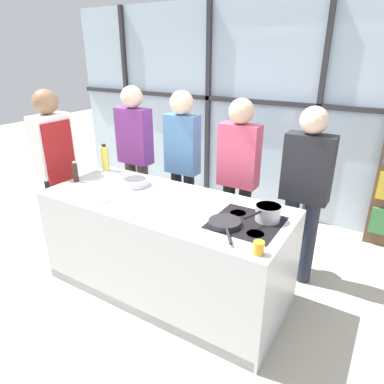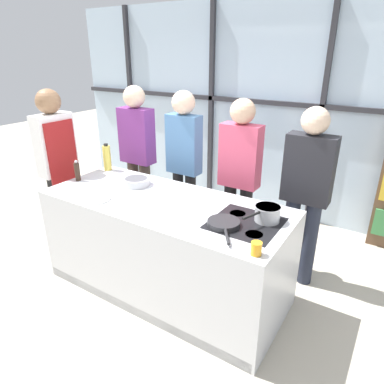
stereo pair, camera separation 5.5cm
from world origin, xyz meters
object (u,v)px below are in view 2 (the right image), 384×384
(juice_glass_near, at_px, (256,249))
(oil_bottle, at_px, (107,158))
(spectator_far_right, at_px, (306,188))
(mixing_bowl, at_px, (136,181))
(white_plate, at_px, (96,199))
(spectator_center_left, at_px, (184,158))
(spectator_center_right, at_px, (239,172))
(pepper_grinder, at_px, (77,171))
(spectator_far_left, at_px, (138,151))
(saucepan, at_px, (267,213))
(chef, at_px, (58,161))
(frying_pan, at_px, (224,223))

(juice_glass_near, bearing_deg, oil_bottle, 160.87)
(spectator_far_right, bearing_deg, mixing_bowl, 24.56)
(spectator_far_right, height_order, white_plate, spectator_far_right)
(spectator_center_left, xyz_separation_m, spectator_center_right, (0.68, 0.00, -0.04))
(spectator_center_right, bearing_deg, pepper_grinder, 33.04)
(spectator_far_left, xyz_separation_m, spectator_center_left, (0.68, 0.00, 0.01))
(white_plate, height_order, juice_glass_near, juice_glass_near)
(spectator_far_right, relative_size, saucepan, 4.81)
(spectator_far_left, relative_size, spectator_far_right, 1.04)
(oil_bottle, height_order, pepper_grinder, oil_bottle)
(chef, bearing_deg, spectator_center_left, 125.64)
(frying_pan, height_order, saucepan, saucepan)
(mixing_bowl, bearing_deg, pepper_grinder, -159.03)
(chef, relative_size, spectator_center_right, 1.03)
(spectator_center_left, height_order, juice_glass_near, spectator_center_left)
(spectator_far_left, bearing_deg, juice_glass_near, 149.55)
(spectator_far_left, xyz_separation_m, juice_glass_near, (2.04, -1.20, -0.06))
(spectator_far_left, bearing_deg, mixing_bowl, 129.91)
(chef, height_order, saucepan, chef)
(spectator_far_right, relative_size, pepper_grinder, 8.07)
(spectator_far_left, xyz_separation_m, oil_bottle, (-0.01, -0.49, 0.03))
(white_plate, bearing_deg, oil_bottle, 127.99)
(mixing_bowl, xyz_separation_m, juice_glass_near, (1.48, -0.53, 0.01))
(mixing_bowl, relative_size, oil_bottle, 0.91)
(spectator_far_left, height_order, mixing_bowl, spectator_far_left)
(spectator_far_left, height_order, spectator_center_left, spectator_far_left)
(spectator_center_left, bearing_deg, spectator_center_right, -180.00)
(juice_glass_near, bearing_deg, saucepan, 103.34)
(juice_glass_near, bearing_deg, spectator_center_left, 138.68)
(saucepan, relative_size, juice_glass_near, 4.00)
(spectator_far_left, height_order, juice_glass_near, spectator_far_left)
(spectator_center_right, height_order, frying_pan, spectator_center_right)
(frying_pan, relative_size, juice_glass_near, 4.42)
(frying_pan, distance_m, saucepan, 0.35)
(spectator_far_right, bearing_deg, white_plate, 36.59)
(spectator_far_right, distance_m, mixing_bowl, 1.62)
(white_plate, distance_m, oil_bottle, 0.84)
(oil_bottle, bearing_deg, spectator_center_left, 35.29)
(spectator_far_right, bearing_deg, spectator_center_right, -0.00)
(frying_pan, bearing_deg, spectator_center_right, 108.83)
(saucepan, bearing_deg, spectator_center_right, 128.87)
(chef, bearing_deg, white_plate, 70.22)
(saucepan, bearing_deg, mixing_bowl, 178.30)
(frying_pan, xyz_separation_m, white_plate, (-1.19, -0.17, -0.01))
(spectator_far_right, height_order, oil_bottle, spectator_far_right)
(frying_pan, xyz_separation_m, saucepan, (0.24, 0.25, 0.04))
(juice_glass_near, bearing_deg, spectator_center_right, 119.86)
(white_plate, bearing_deg, spectator_far_left, 113.52)
(spectator_far_left, bearing_deg, oil_bottle, 88.50)
(chef, distance_m, spectator_far_left, 0.92)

